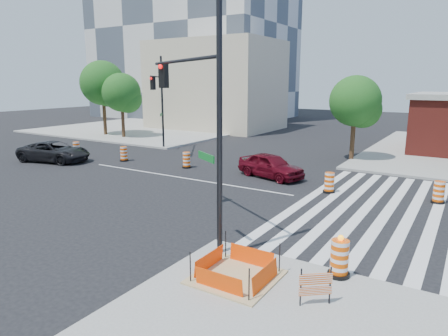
{
  "coord_description": "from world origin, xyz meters",
  "views": [
    {
      "loc": [
        14.15,
        -17.82,
        5.51
      ],
      "look_at": [
        4.12,
        -1.87,
        1.4
      ],
      "focal_mm": 32.0,
      "sensor_mm": 36.0,
      "label": 1
    }
  ],
  "objects": [
    {
      "name": "excavation_pit",
      "position": [
        9.0,
        -9.0,
        0.22
      ],
      "size": [
        2.2,
        2.2,
        0.9
      ],
      "color": "tan",
      "rests_on": "ground"
    },
    {
      "name": "median_drum_5",
      "position": [
        13.12,
        2.39,
        0.48
      ],
      "size": [
        0.6,
        0.6,
        1.02
      ],
      "color": "black",
      "rests_on": "ground"
    },
    {
      "name": "tree_north_a",
      "position": [
        -17.83,
        10.29,
        5.06
      ],
      "size": [
        4.43,
        4.43,
        7.53
      ],
      "color": "#382314",
      "rests_on": "ground"
    },
    {
      "name": "dark_suv",
      "position": [
        -10.49,
        -0.91,
        0.7
      ],
      "size": [
        5.45,
        3.44,
        1.4
      ],
      "primitive_type": "imported",
      "rotation": [
        0.0,
        0.0,
        1.81
      ],
      "color": "black",
      "rests_on": "ground"
    },
    {
      "name": "median_drum_2",
      "position": [
        -1.37,
        2.32,
        0.48
      ],
      "size": [
        0.6,
        0.6,
        1.02
      ],
      "color": "black",
      "rests_on": "ground"
    },
    {
      "name": "median_drum_1",
      "position": [
        -6.48,
        1.77,
        0.48
      ],
      "size": [
        0.6,
        0.6,
        1.02
      ],
      "color": "black",
      "rests_on": "ground"
    },
    {
      "name": "red_coupe",
      "position": [
        4.38,
        2.81,
        0.71
      ],
      "size": [
        4.47,
        2.76,
        1.42
      ],
      "primitive_type": "imported",
      "rotation": [
        0.0,
        0.0,
        1.29
      ],
      "color": "#4F0612",
      "rests_on": "ground"
    },
    {
      "name": "median_drum_4",
      "position": [
        8.29,
        1.48,
        0.48
      ],
      "size": [
        0.6,
        0.6,
        1.02
      ],
      "color": "black",
      "rests_on": "ground"
    },
    {
      "name": "signal_pole_nw",
      "position": [
        -6.83,
        6.13,
        4.5
      ],
      "size": [
        3.16,
        4.7,
        7.33
      ],
      "rotation": [
        0.0,
        0.0,
        -0.99
      ],
      "color": "black",
      "rests_on": "ground"
    },
    {
      "name": "lane_centerline",
      "position": [
        0.0,
        0.0,
        0.01
      ],
      "size": [
        14.0,
        0.12,
        0.01
      ],
      "primitive_type": "cube",
      "color": "silver",
      "rests_on": "ground"
    },
    {
      "name": "tree_north_b",
      "position": [
        -14.94,
        10.0,
        4.22
      ],
      "size": [
        3.7,
        3.7,
        6.29
      ],
      "color": "#382314",
      "rests_on": "ground"
    },
    {
      "name": "median_drum_3",
      "position": [
        3.79,
        2.6,
        0.49
      ],
      "size": [
        0.6,
        0.6,
        1.18
      ],
      "color": "black",
      "rests_on": "ground"
    },
    {
      "name": "ground",
      "position": [
        0.0,
        0.0,
        0.0
      ],
      "size": [
        120.0,
        120.0,
        0.0
      ],
      "primitive_type": "plane",
      "color": "black",
      "rests_on": "ground"
    },
    {
      "name": "tree_north_c",
      "position": [
        7.09,
        10.43,
        3.97
      ],
      "size": [
        3.5,
        3.48,
        5.92
      ],
      "color": "#382314",
      "rests_on": "ground"
    },
    {
      "name": "pit_drum",
      "position": [
        11.39,
        -7.37,
        0.66
      ],
      "size": [
        0.62,
        0.62,
        1.22
      ],
      "color": "black",
      "rests_on": "ground"
    },
    {
      "name": "crosswalk_east",
      "position": [
        10.95,
        0.0,
        0.01
      ],
      "size": [
        6.75,
        13.5,
        0.01
      ],
      "color": "silver",
      "rests_on": "ground"
    },
    {
      "name": "sidewalk_nw",
      "position": [
        -18.0,
        18.0,
        0.07
      ],
      "size": [
        22.0,
        22.0,
        0.15
      ],
      "primitive_type": "cube",
      "color": "gray",
      "rests_on": "ground"
    },
    {
      "name": "beige_midrise",
      "position": [
        -12.0,
        22.0,
        5.0
      ],
      "size": [
        14.0,
        10.0,
        10.0
      ],
      "primitive_type": "cube",
      "color": "#C1B393",
      "rests_on": "ground"
    },
    {
      "name": "barricade",
      "position": [
        11.32,
        -9.14,
        0.69
      ],
      "size": [
        0.66,
        0.55,
        0.97
      ],
      "rotation": [
        0.0,
        0.0,
        0.69
      ],
      "color": "#EB5104",
      "rests_on": "ground"
    },
    {
      "name": "median_drum_0",
      "position": [
        -11.12,
        1.43,
        0.48
      ],
      "size": [
        0.6,
        0.6,
        1.02
      ],
      "color": "black",
      "rests_on": "ground"
    },
    {
      "name": "signal_pole_se",
      "position": [
        6.27,
        -6.95,
        4.8
      ],
      "size": [
        5.17,
        3.13,
        7.83
      ],
      "rotation": [
        0.0,
        0.0,
        2.61
      ],
      "color": "black",
      "rests_on": "ground"
    }
  ]
}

